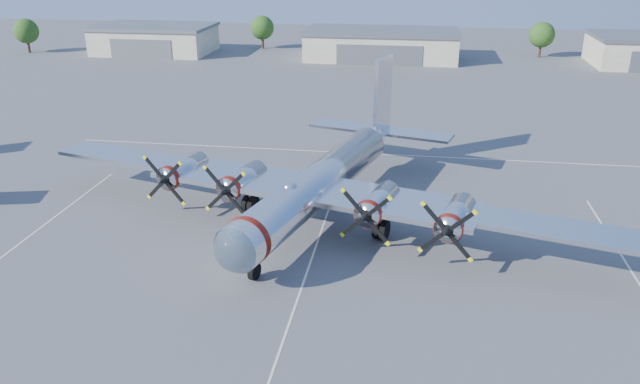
# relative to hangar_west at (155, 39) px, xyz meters

# --- Properties ---
(ground) EXTENTS (260.00, 260.00, 0.00)m
(ground) POSITION_rel_hangar_west_xyz_m (45.00, -81.96, -2.71)
(ground) COLOR #525254
(ground) RESTS_ON ground
(parking_lines) EXTENTS (60.00, 50.08, 0.01)m
(parking_lines) POSITION_rel_hangar_west_xyz_m (45.00, -83.71, -2.71)
(parking_lines) COLOR silver
(parking_lines) RESTS_ON ground
(hangar_west) EXTENTS (22.60, 14.60, 5.40)m
(hangar_west) POSITION_rel_hangar_west_xyz_m (0.00, 0.00, 0.00)
(hangar_west) COLOR #B3A78E
(hangar_west) RESTS_ON ground
(hangar_center) EXTENTS (28.60, 14.60, 5.40)m
(hangar_center) POSITION_rel_hangar_west_xyz_m (45.00, -0.00, -0.00)
(hangar_center) COLOR #B3A78E
(hangar_center) RESTS_ON ground
(tree_far_west) EXTENTS (4.80, 4.80, 6.64)m
(tree_far_west) POSITION_rel_hangar_west_xyz_m (-25.00, -3.96, 1.51)
(tree_far_west) COLOR #382619
(tree_far_west) RESTS_ON ground
(tree_west) EXTENTS (4.80, 4.80, 6.64)m
(tree_west) POSITION_rel_hangar_west_xyz_m (20.00, 8.04, 1.51)
(tree_west) COLOR #382619
(tree_west) RESTS_ON ground
(tree_east) EXTENTS (4.80, 4.80, 6.64)m
(tree_east) POSITION_rel_hangar_west_xyz_m (75.00, 6.04, 1.51)
(tree_east) COLOR #382619
(tree_east) RESTS_ON ground
(main_bomber_b29) EXTENTS (55.53, 44.92, 10.71)m
(main_bomber_b29) POSITION_rel_hangar_west_xyz_m (44.76, -73.49, -2.71)
(main_bomber_b29) COLOR silver
(main_bomber_b29) RESTS_ON ground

